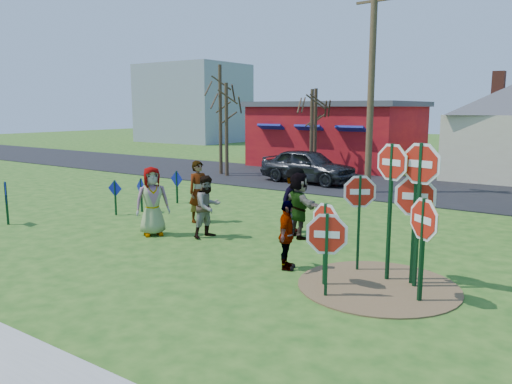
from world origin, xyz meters
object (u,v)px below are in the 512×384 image
at_px(stop_sign_c, 420,181).
at_px(person_a, 152,201).
at_px(stop_sign_a, 326,227).
at_px(suv, 308,166).
at_px(person_b, 199,192).
at_px(utility_pole, 371,81).
at_px(stop_sign_b, 391,177).
at_px(stop_sign_d, 415,204).

bearing_deg(stop_sign_c, person_a, -168.20).
relative_size(stop_sign_a, suv, 0.39).
bearing_deg(stop_sign_c, person_b, 176.78).
bearing_deg(stop_sign_c, stop_sign_a, -137.02).
height_order(person_b, utility_pole, utility_pole).
distance_m(stop_sign_a, stop_sign_b, 1.68).
bearing_deg(suv, stop_sign_c, -137.63).
bearing_deg(stop_sign_d, person_b, 153.93).
bearing_deg(stop_sign_d, person_a, 169.24).
distance_m(person_b, utility_pole, 9.16).
bearing_deg(suv, person_b, -167.91).
xyz_separation_m(stop_sign_c, utility_pole, (-5.10, 10.04, 2.48)).
relative_size(stop_sign_a, stop_sign_c, 0.60).
xyz_separation_m(stop_sign_b, person_b, (-6.74, 1.86, -1.21)).
xyz_separation_m(suv, utility_pole, (3.41, -1.01, 3.78)).
bearing_deg(stop_sign_a, stop_sign_d, 55.87).
distance_m(stop_sign_b, utility_pole, 11.20).
relative_size(stop_sign_a, person_a, 0.94).
bearing_deg(stop_sign_d, suv, 115.56).
bearing_deg(person_a, utility_pole, 21.37).
distance_m(stop_sign_a, person_a, 5.89).
xyz_separation_m(stop_sign_d, person_a, (-7.22, -0.15, -0.70)).
relative_size(person_b, suv, 0.41).
xyz_separation_m(stop_sign_a, stop_sign_c, (1.52, 0.93, 0.93)).
relative_size(stop_sign_a, stop_sign_b, 0.61).
distance_m(stop_sign_c, suv, 14.01).
xyz_separation_m(stop_sign_b, stop_sign_c, (0.60, -0.09, -0.04)).
height_order(stop_sign_d, person_a, stop_sign_d).
height_order(stop_sign_a, stop_sign_c, stop_sign_c).
xyz_separation_m(person_a, utility_pole, (2.23, 10.07, 3.65)).
height_order(stop_sign_a, person_b, person_b).
bearing_deg(utility_pole, person_b, -105.46).
distance_m(stop_sign_b, person_a, 6.85).
height_order(stop_sign_a, person_a, person_a).
xyz_separation_m(stop_sign_d, suv, (-8.39, 10.92, -0.83)).
bearing_deg(stop_sign_b, person_a, -159.04).
xyz_separation_m(stop_sign_d, person_b, (-7.23, 1.82, -0.70)).
height_order(stop_sign_d, person_b, stop_sign_d).
bearing_deg(suv, stop_sign_b, -139.41).
distance_m(stop_sign_d, person_b, 7.48).
height_order(person_a, suv, person_a).
relative_size(stop_sign_d, person_b, 1.23).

